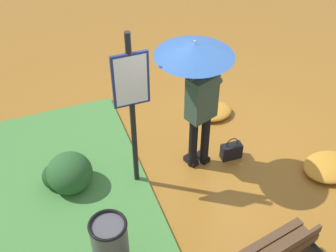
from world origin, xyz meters
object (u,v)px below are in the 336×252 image
Objects in this scene: info_sign_post at (132,98)px; handbag at (231,151)px; trash_bin at (111,247)px; person_with_umbrella at (198,75)px.

handbag is at bearing 179.12° from info_sign_post.
handbag is 2.41m from trash_bin.
person_with_umbrella is 0.86m from info_sign_post.
person_with_umbrella reaches higher than handbag.
info_sign_post is at bearing -118.80° from trash_bin.
info_sign_post is 2.76× the size of trash_bin.
trash_bin is at bearing 29.45° from handbag.
trash_bin is (1.51, 1.23, -1.13)m from person_with_umbrella.
info_sign_post is at bearing -0.88° from handbag.
handbag is at bearing -150.55° from trash_bin.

